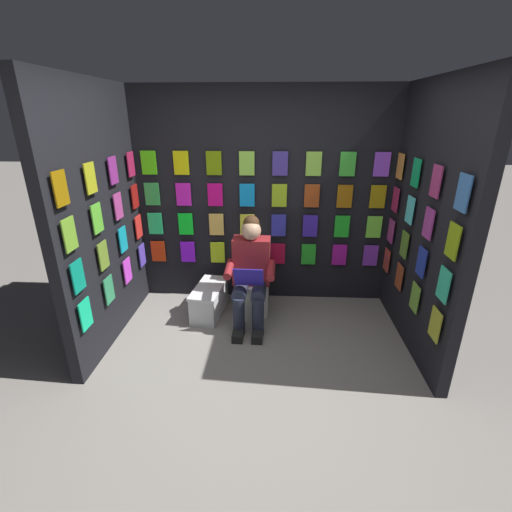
{
  "coord_description": "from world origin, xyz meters",
  "views": [
    {
      "loc": [
        -0.14,
        2.39,
        2.17
      ],
      "look_at": [
        0.04,
        -0.94,
        0.85
      ],
      "focal_mm": 25.25,
      "sensor_mm": 36.0,
      "label": 1
    }
  ],
  "objects": [
    {
      "name": "display_wall_right",
      "position": [
        1.53,
        -0.86,
        1.24
      ],
      "size": [
        0.14,
        1.72,
        2.48
      ],
      "color": "black",
      "rests_on": "ground"
    },
    {
      "name": "display_wall_back",
      "position": [
        0.0,
        -1.77,
        1.24
      ],
      "size": [
        3.06,
        0.14,
        2.48
      ],
      "color": "black",
      "rests_on": "ground"
    },
    {
      "name": "person_reading",
      "position": [
        0.11,
        -1.1,
        0.6
      ],
      "size": [
        0.53,
        0.69,
        1.19
      ],
      "rotation": [
        0.0,
        0.0,
        -0.03
      ],
      "color": "maroon",
      "rests_on": "ground"
    },
    {
      "name": "comic_longbox_near",
      "position": [
        0.6,
        -1.24,
        0.17
      ],
      "size": [
        0.37,
        0.67,
        0.34
      ],
      "rotation": [
        0.0,
        0.0,
        -0.12
      ],
      "color": "silver",
      "rests_on": "ground"
    },
    {
      "name": "ground_plane",
      "position": [
        0.0,
        0.0,
        0.0
      ],
      "size": [
        30.0,
        30.0,
        0.0
      ],
      "primitive_type": "plane",
      "color": "gray"
    },
    {
      "name": "toilet",
      "position": [
        0.1,
        -1.33,
        0.33
      ],
      "size": [
        0.41,
        0.56,
        0.77
      ],
      "rotation": [
        0.0,
        0.0,
        -0.03
      ],
      "color": "white",
      "rests_on": "ground"
    },
    {
      "name": "display_wall_left",
      "position": [
        -1.53,
        -0.86,
        1.24
      ],
      "size": [
        0.14,
        1.72,
        2.48
      ],
      "color": "black",
      "rests_on": "ground"
    }
  ]
}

